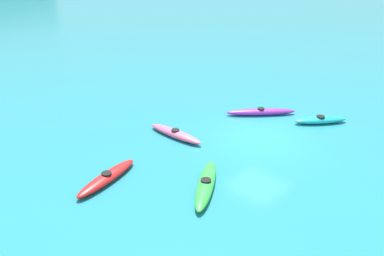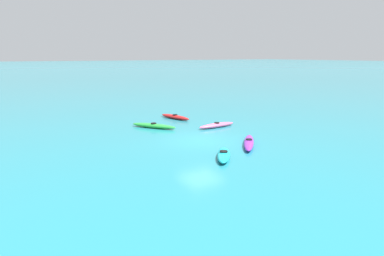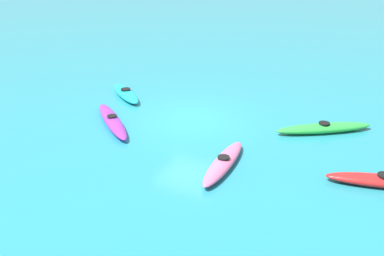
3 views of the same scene
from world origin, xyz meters
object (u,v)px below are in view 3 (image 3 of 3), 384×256
kayak_green (324,128)px  kayak_red (384,181)px  kayak_pink (223,163)px  kayak_cyan (126,93)px  kayak_purple (112,121)px

kayak_green → kayak_red: size_ratio=1.00×
kayak_pink → kayak_cyan: same height
kayak_green → kayak_purple: 7.62m
kayak_cyan → kayak_purple: 2.98m
kayak_green → kayak_purple: same height
kayak_pink → kayak_red: same height
kayak_cyan → kayak_red: size_ratio=0.76×
kayak_green → kayak_cyan: same height
kayak_cyan → kayak_red: bearing=163.9°
kayak_pink → kayak_red: size_ratio=0.96×
kayak_red → kayak_purple: size_ratio=1.07×
kayak_purple → kayak_red: bearing=178.0°
kayak_pink → kayak_purple: bearing=-14.5°
kayak_cyan → kayak_red: (-10.57, 3.05, -0.00)m
kayak_pink → kayak_purple: size_ratio=1.03×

